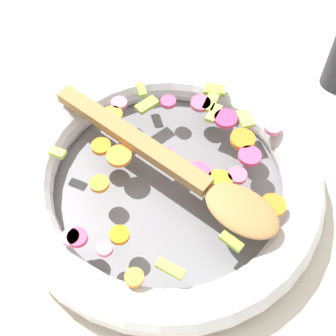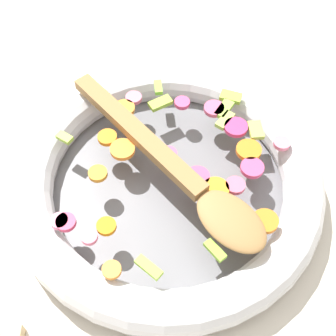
% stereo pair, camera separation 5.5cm
% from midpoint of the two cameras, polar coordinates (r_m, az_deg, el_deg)
% --- Properties ---
extents(ground_plane, '(4.00, 4.00, 0.00)m').
position_cam_midpoint_polar(ground_plane, '(0.60, 2.66, -2.92)').
color(ground_plane, beige).
extents(skillet, '(0.38, 0.38, 0.05)m').
position_cam_midpoint_polar(skillet, '(0.58, 2.74, -1.77)').
color(skillet, slate).
rests_on(skillet, ground_plane).
extents(chopped_vegetables, '(0.29, 0.28, 0.01)m').
position_cam_midpoint_polar(chopped_vegetables, '(0.56, 4.88, 0.84)').
color(chopped_vegetables, orange).
rests_on(chopped_vegetables, skillet).
extents(wooden_spoon, '(0.25, 0.27, 0.01)m').
position_cam_midpoint_polar(wooden_spoon, '(0.54, 4.50, -0.88)').
color(wooden_spoon, olive).
rests_on(wooden_spoon, chopped_vegetables).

